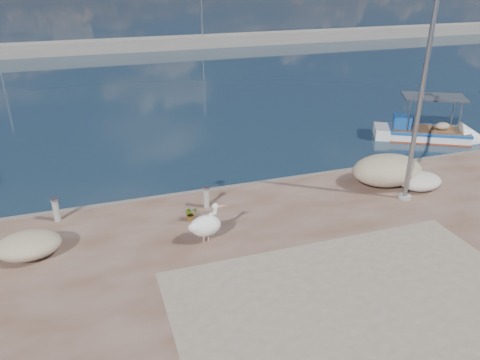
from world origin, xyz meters
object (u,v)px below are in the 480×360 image
(boat_right, at_px, (426,135))
(lamp_post, at_px, (419,107))
(bollard_near, at_px, (206,196))
(pelican, at_px, (206,225))

(boat_right, xyz_separation_m, lamp_post, (-5.85, -6.05, 3.60))
(lamp_post, distance_m, bollard_near, 7.55)
(boat_right, bearing_deg, pelican, -124.81)
(pelican, height_order, bollard_near, pelican)
(lamp_post, bearing_deg, pelican, -175.74)
(boat_right, xyz_separation_m, bollard_near, (-12.64, -4.49, 0.71))
(boat_right, relative_size, bollard_near, 7.28)
(pelican, height_order, lamp_post, lamp_post)
(pelican, bearing_deg, boat_right, 16.29)
(boat_right, distance_m, lamp_post, 9.15)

